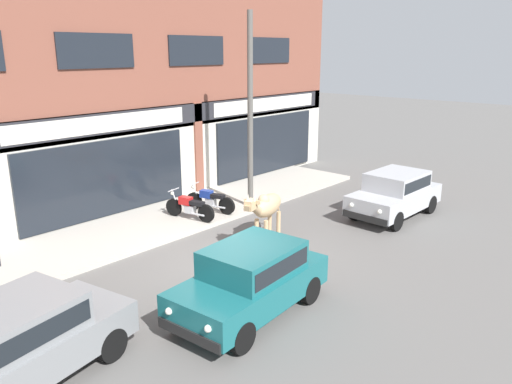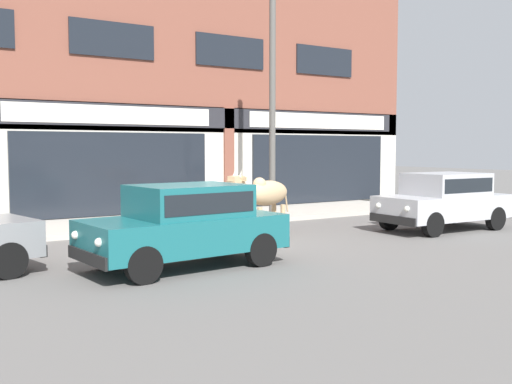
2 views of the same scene
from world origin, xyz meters
name	(u,v)px [view 2 (image 2 of 2)]	position (x,y,z in m)	size (l,w,h in m)	color
ground_plane	(200,244)	(0.00, 0.00, 0.00)	(90.00, 90.00, 0.00)	#605E5B
sidewalk	(135,223)	(0.00, 3.73, 0.07)	(19.00, 3.07, 0.13)	#B7AFA3
shop_building	(110,79)	(0.00, 5.52, 4.10)	(23.00, 1.40, 8.65)	brown
cow	(264,194)	(1.89, 0.29, 1.01)	(2.10, 0.94, 1.61)	tan
car_0	(186,222)	(-1.40, -2.13, 0.81)	(3.70, 1.86, 1.46)	black
car_2	(444,198)	(6.30, -1.40, 0.81)	(3.65, 1.70, 1.46)	black
motorcycle_0	(194,206)	(1.42, 3.04, 0.52)	(0.62, 1.79, 0.88)	black
motorcycle_1	(223,204)	(2.36, 3.10, 0.52)	(0.67, 1.78, 0.88)	black
utility_pole	(272,107)	(3.65, 2.50, 3.26)	(0.18, 0.18, 6.26)	#595651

